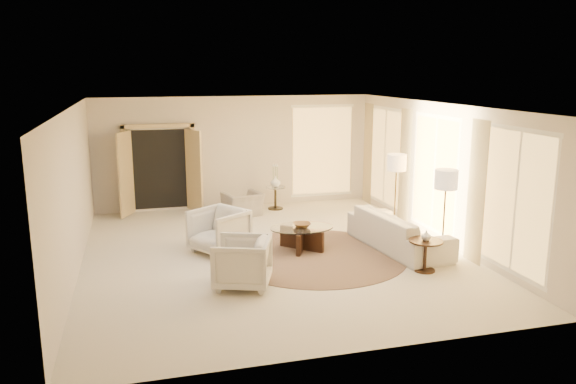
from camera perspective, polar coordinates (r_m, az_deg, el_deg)
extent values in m
cube|color=beige|center=(10.81, -1.50, -6.32)|extent=(7.00, 8.00, 0.02)
cube|color=white|center=(10.26, -1.59, 8.72)|extent=(7.00, 8.00, 0.02)
cube|color=beige|center=(14.30, -5.34, 4.07)|extent=(7.00, 0.04, 2.80)
cube|color=beige|center=(6.74, 6.54, -5.44)|extent=(7.00, 0.04, 2.80)
cube|color=beige|center=(10.22, -20.99, -0.04)|extent=(0.04, 8.00, 2.80)
cube|color=beige|center=(11.75, 15.29, 1.87)|extent=(0.04, 8.00, 2.80)
cube|color=tan|center=(14.05, -12.89, 2.34)|extent=(1.80, 0.12, 2.16)
cube|color=tan|center=(13.79, -16.15, 1.76)|extent=(0.35, 0.66, 2.00)
cube|color=tan|center=(13.85, -9.52, 2.12)|extent=(0.35, 0.66, 2.00)
cylinder|color=#3D291F|center=(10.69, 2.82, -6.44)|extent=(4.17, 4.17, 0.01)
imported|color=beige|center=(11.21, 11.18, -3.90)|extent=(1.26, 2.55, 0.72)
imported|color=beige|center=(10.84, -7.05, -3.71)|extent=(1.21, 1.23, 0.93)
imported|color=beige|center=(9.12, -4.70, -6.91)|extent=(1.06, 1.09, 0.89)
imported|color=gray|center=(13.52, -4.63, -0.84)|extent=(0.97, 0.75, 0.75)
cube|color=black|center=(10.97, 1.41, -4.84)|extent=(0.72, 0.72, 0.42)
cube|color=black|center=(10.97, 1.41, -4.84)|extent=(0.47, 0.88, 0.42)
cylinder|color=white|center=(10.90, 1.41, -3.64)|extent=(1.45, 1.45, 0.02)
cylinder|color=black|center=(10.19, 13.68, -7.71)|extent=(0.37, 0.37, 0.03)
cylinder|color=black|center=(10.10, 13.75, -6.34)|extent=(0.06, 0.06, 0.52)
cylinder|color=black|center=(10.02, 13.83, -4.86)|extent=(0.59, 0.59, 0.03)
cylinder|color=#2B2417|center=(14.17, -1.28, -1.67)|extent=(0.38, 0.38, 0.03)
cylinder|color=#2B2417|center=(14.11, -1.29, -0.62)|extent=(0.06, 0.06, 0.54)
cylinder|color=white|center=(14.05, -1.29, 0.49)|extent=(0.50, 0.50, 0.03)
cylinder|color=#2B2417|center=(12.46, 10.70, -3.86)|extent=(0.29, 0.29, 0.03)
cylinder|color=#2B2417|center=(12.29, 10.84, -0.71)|extent=(0.03, 0.03, 1.43)
cylinder|color=beige|center=(12.14, 10.99, 2.97)|extent=(0.41, 0.41, 0.35)
cylinder|color=#2B2417|center=(10.79, 15.31, -6.65)|extent=(0.29, 0.29, 0.03)
cylinder|color=#2B2417|center=(10.59, 15.53, -3.03)|extent=(0.03, 0.03, 1.44)
cylinder|color=beige|center=(10.41, 15.78, 1.24)|extent=(0.41, 0.41, 0.35)
imported|color=brown|center=(10.88, 1.41, -3.37)|extent=(0.39, 0.39, 0.08)
imported|color=white|center=(9.99, 13.86, -4.32)|extent=(0.20, 0.20, 0.18)
imported|color=white|center=(14.02, -1.29, 1.06)|extent=(0.32, 0.32, 0.26)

